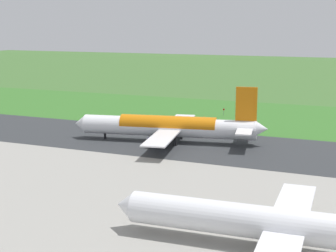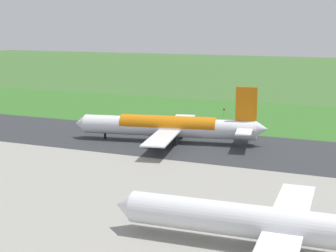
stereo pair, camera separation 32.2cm
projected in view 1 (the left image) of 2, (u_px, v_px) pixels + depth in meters
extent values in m
plane|color=#3D662D|center=(207.00, 146.00, 137.19)|extent=(800.00, 800.00, 0.00)
cube|color=#2D3033|center=(207.00, 146.00, 137.18)|extent=(600.00, 35.30, 0.06)
cube|color=gray|center=(104.00, 215.00, 87.37)|extent=(440.00, 110.00, 0.05)
cube|color=#346B27|center=(246.00, 119.00, 174.92)|extent=(600.00, 80.00, 0.04)
cylinder|color=white|center=(168.00, 127.00, 140.68)|extent=(48.14, 13.94, 5.20)
cone|color=white|center=(81.00, 123.00, 145.99)|extent=(3.86, 5.41, 4.94)
cone|color=white|center=(261.00, 129.00, 135.32)|extent=(4.25, 4.99, 4.42)
cube|color=orange|center=(246.00, 104.00, 134.90)|extent=(5.60, 1.52, 9.00)
cube|color=white|center=(244.00, 132.00, 130.85)|extent=(5.59, 9.58, 0.36)
cube|color=white|center=(247.00, 124.00, 141.40)|extent=(5.59, 9.58, 0.36)
cube|color=white|center=(163.00, 137.00, 130.01)|extent=(9.94, 22.73, 0.35)
cube|color=white|center=(179.00, 121.00, 151.09)|extent=(9.94, 22.73, 0.35)
cylinder|color=#23284C|center=(156.00, 143.00, 134.36)|extent=(4.94, 3.58, 2.80)
cylinder|color=#23284C|center=(168.00, 132.00, 148.74)|extent=(4.94, 3.58, 2.80)
cylinder|color=black|center=(105.00, 133.00, 144.96)|extent=(0.70, 0.70, 3.42)
cylinder|color=black|center=(176.00, 140.00, 136.70)|extent=(0.70, 0.70, 3.42)
cylinder|color=black|center=(181.00, 133.00, 144.37)|extent=(0.70, 0.70, 3.42)
cylinder|color=orange|center=(168.00, 125.00, 140.58)|extent=(26.91, 9.99, 5.23)
cylinder|color=white|center=(279.00, 225.00, 72.79)|extent=(45.08, 7.39, 4.86)
cone|color=white|center=(126.00, 205.00, 80.64)|extent=(3.06, 4.77, 4.62)
cube|color=white|center=(294.00, 204.00, 82.06)|extent=(6.76, 20.85, 0.33)
cylinder|color=black|center=(278.00, 246.00, 73.41)|extent=(0.75, 0.75, 1.50)
cylinder|color=slate|center=(224.00, 113.00, 182.14)|extent=(0.10, 0.10, 1.96)
cube|color=red|center=(224.00, 109.00, 181.91)|extent=(0.60, 0.04, 0.60)
cone|color=orange|center=(204.00, 116.00, 179.17)|extent=(0.40, 0.40, 0.55)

